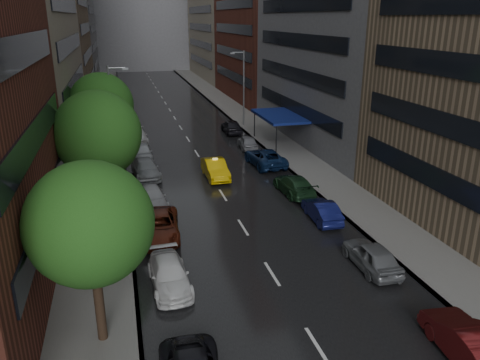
% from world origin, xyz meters
% --- Properties ---
extents(road, '(14.00, 140.00, 0.01)m').
position_xyz_m(road, '(0.00, 50.00, 0.01)').
color(road, black).
rests_on(road, ground).
extents(sidewalk_left, '(4.00, 140.00, 0.15)m').
position_xyz_m(sidewalk_left, '(-9.00, 50.00, 0.07)').
color(sidewalk_left, gray).
rests_on(sidewalk_left, ground).
extents(sidewalk_right, '(4.00, 140.00, 0.15)m').
position_xyz_m(sidewalk_right, '(9.00, 50.00, 0.07)').
color(sidewalk_right, gray).
rests_on(sidewalk_right, ground).
extents(buildings_right, '(8.05, 109.10, 36.00)m').
position_xyz_m(buildings_right, '(15.00, 56.70, 15.03)').
color(buildings_right, '#937A5B').
rests_on(buildings_right, ground).
extents(building_far, '(40.00, 14.00, 32.00)m').
position_xyz_m(building_far, '(0.00, 118.00, 16.00)').
color(building_far, slate).
rests_on(building_far, ground).
extents(tree_near, '(4.95, 4.95, 7.89)m').
position_xyz_m(tree_near, '(-8.60, 6.62, 5.40)').
color(tree_near, '#382619').
rests_on(tree_near, ground).
extents(tree_mid, '(5.48, 5.48, 8.73)m').
position_xyz_m(tree_mid, '(-8.60, 19.26, 5.98)').
color(tree_mid, '#382619').
rests_on(tree_mid, ground).
extents(tree_far, '(5.40, 5.40, 8.60)m').
position_xyz_m(tree_far, '(-8.60, 30.42, 5.89)').
color(tree_far, '#382619').
rests_on(tree_far, ground).
extents(taxi, '(1.73, 4.81, 1.58)m').
position_xyz_m(taxi, '(0.28, 26.20, 0.79)').
color(taxi, '#DCB00B').
rests_on(taxi, ground).
extents(parked_cars_left, '(2.89, 42.34, 1.56)m').
position_xyz_m(parked_cars_left, '(-5.40, 20.83, 0.71)').
color(parked_cars_left, black).
rests_on(parked_cars_left, ground).
extents(parked_cars_right, '(2.94, 44.67, 1.60)m').
position_xyz_m(parked_cars_right, '(5.40, 22.78, 0.76)').
color(parked_cars_right, '#501010').
rests_on(parked_cars_right, ground).
extents(street_lamp_left, '(1.74, 0.22, 9.00)m').
position_xyz_m(street_lamp_left, '(-7.72, 30.00, 4.89)').
color(street_lamp_left, gray).
rests_on(street_lamp_left, sidewalk_left).
extents(street_lamp_right, '(1.74, 0.22, 9.00)m').
position_xyz_m(street_lamp_right, '(7.72, 45.00, 4.89)').
color(street_lamp_right, gray).
rests_on(street_lamp_right, sidewalk_right).
extents(awning, '(4.00, 8.00, 3.12)m').
position_xyz_m(awning, '(8.98, 35.00, 3.13)').
color(awning, navy).
rests_on(awning, sidewalk_right).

